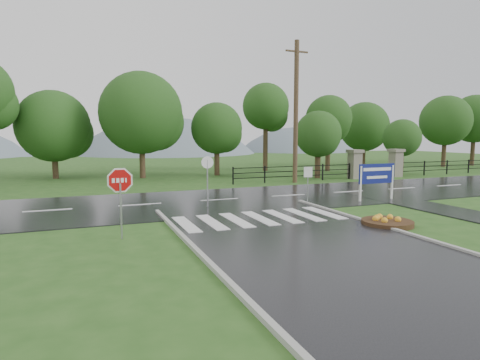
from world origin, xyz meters
name	(u,v)px	position (x,y,z in m)	size (l,w,h in m)	color
ground	(332,254)	(0.00, 0.00, 0.00)	(120.00, 120.00, 0.00)	#29521B
main_road	(219,200)	(0.00, 10.00, 0.00)	(90.00, 8.00, 0.04)	black
walkway	(439,209)	(8.50, 4.00, 0.00)	(2.20, 11.00, 0.04)	#262628
crosswalk	(260,218)	(0.00, 5.00, 0.06)	(6.50, 2.80, 0.02)	silver
curb_left	(290,347)	(-3.55, -4.00, 0.00)	(0.15, 24.00, 0.12)	#A3A39B
pillar_west	(355,163)	(13.00, 16.00, 1.18)	(1.00, 1.00, 2.24)	gray
pillar_east	(396,162)	(17.00, 16.00, 1.18)	(1.00, 1.00, 2.24)	gray
fence_west	(295,172)	(7.75, 16.00, 0.72)	(9.58, 0.08, 1.20)	black
hills	(143,237)	(3.49, 65.00, -15.54)	(102.00, 48.00, 48.00)	slate
treeline	(178,175)	(1.00, 24.00, 0.00)	(83.20, 5.20, 10.00)	#1C4515
stop_sign	(120,186)	(-5.40, 3.90, 1.73)	(1.10, 0.06, 2.46)	#939399
estate_billboard	(377,175)	(7.39, 6.93, 1.31)	(2.18, 0.09, 1.90)	silver
flower_bed	(387,222)	(4.01, 2.31, 0.14)	(1.88, 1.88, 0.38)	#332111
reg_sign_small	(308,177)	(3.54, 7.21, 1.33)	(0.39, 0.15, 1.84)	#939399
reg_sign_round	(207,176)	(-1.18, 8.21, 1.49)	(0.55, 0.09, 2.39)	#939399
utility_pole_east	(296,111)	(7.50, 15.50, 4.98)	(1.75, 0.33, 9.80)	#473523
entrance_tree_left	(318,134)	(10.63, 17.50, 3.41)	(3.57, 3.57, 5.22)	#3D2B1C
entrance_tree_right	(402,138)	(18.96, 17.50, 3.08)	(3.17, 3.17, 4.69)	#3D2B1C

